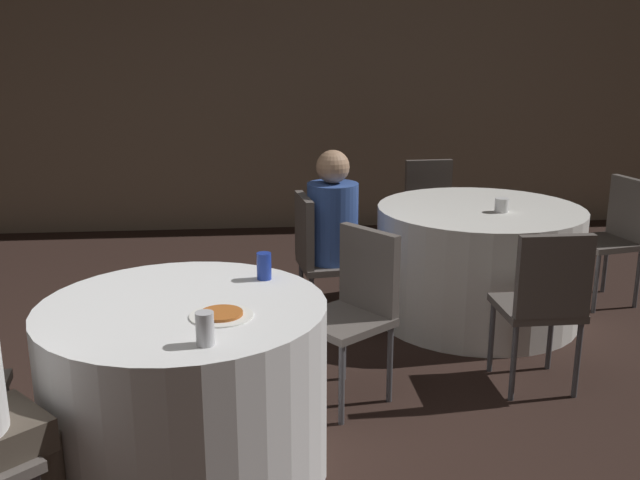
{
  "coord_description": "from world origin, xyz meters",
  "views": [
    {
      "loc": [
        0.53,
        -2.89,
        1.78
      ],
      "look_at": [
        0.84,
        0.44,
        0.86
      ],
      "focal_mm": 40.0,
      "sensor_mm": 36.0,
      "label": 1
    }
  ],
  "objects": [
    {
      "name": "table_near",
      "position": [
        0.22,
        -0.13,
        0.38
      ],
      "size": [
        1.19,
        1.19,
        0.76
      ],
      "color": "white",
      "rests_on": "ground_plane"
    },
    {
      "name": "cup_far",
      "position": [
        2.07,
        1.36,
        0.8
      ],
      "size": [
        0.09,
        0.09,
        0.09
      ],
      "color": "white",
      "rests_on": "table_far"
    },
    {
      "name": "chair_far_north",
      "position": [
        1.93,
        2.58,
        0.53
      ],
      "size": [
        0.42,
        0.43,
        0.88
      ],
      "rotation": [
        0.0,
        0.0,
        -3.09
      ],
      "color": "#59514C",
      "rests_on": "ground_plane"
    },
    {
      "name": "chair_far_south",
      "position": [
        1.99,
        0.42,
        0.53
      ],
      "size": [
        0.4,
        0.41,
        0.88
      ],
      "rotation": [
        0.0,
        0.0,
        0.01
      ],
      "color": "#59514C",
      "rests_on": "ground_plane"
    },
    {
      "name": "soda_can_blue",
      "position": [
        0.56,
        0.17,
        0.82
      ],
      "size": [
        0.07,
        0.07,
        0.12
      ],
      "color": "#1E38A5",
      "rests_on": "table_near"
    },
    {
      "name": "table_far",
      "position": [
        1.98,
        1.5,
        0.38
      ],
      "size": [
        1.34,
        1.34,
        0.76
      ],
      "color": "white",
      "rests_on": "ground_plane"
    },
    {
      "name": "soda_can_silver",
      "position": [
        0.34,
        -0.54,
        0.82
      ],
      "size": [
        0.07,
        0.07,
        0.12
      ],
      "color": "silver",
      "rests_on": "table_near"
    },
    {
      "name": "chair_far_west",
      "position": [
        0.91,
        1.37,
        0.53
      ],
      "size": [
        0.45,
        0.45,
        0.88
      ],
      "rotation": [
        0.0,
        0.0,
        -1.45
      ],
      "color": "#59514C",
      "rests_on": "ground_plane"
    },
    {
      "name": "chair_near_northeast",
      "position": [
        1.03,
        0.47,
        0.53
      ],
      "size": [
        0.56,
        0.56,
        0.88
      ],
      "rotation": [
        0.0,
        0.0,
        -4.07
      ],
      "color": "#59514C",
      "rests_on": "ground_plane"
    },
    {
      "name": "person_blue_shirt",
      "position": [
        1.08,
        1.39,
        0.58
      ],
      "size": [
        0.5,
        0.34,
        1.16
      ],
      "rotation": [
        0.0,
        0.0,
        -1.45
      ],
      "color": "#282828",
      "rests_on": "ground_plane"
    },
    {
      "name": "chair_far_east",
      "position": [
        3.04,
        1.72,
        0.53
      ],
      "size": [
        0.48,
        0.47,
        0.88
      ],
      "rotation": [
        0.0,
        0.0,
        -4.51
      ],
      "color": "#59514C",
      "rests_on": "ground_plane"
    },
    {
      "name": "wall_back",
      "position": [
        0.0,
        4.08,
        1.4
      ],
      "size": [
        16.0,
        0.06,
        2.8
      ],
      "color": "gray",
      "rests_on": "ground_plane"
    },
    {
      "name": "pizza_plate_near",
      "position": [
        0.39,
        -0.27,
        0.76
      ],
      "size": [
        0.25,
        0.25,
        0.02
      ],
      "color": "white",
      "rests_on": "table_near"
    },
    {
      "name": "ground_plane",
      "position": [
        0.0,
        0.0,
        0.0
      ],
      "size": [
        16.0,
        16.0,
        0.0
      ],
      "primitive_type": "plane",
      "color": "black"
    }
  ]
}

